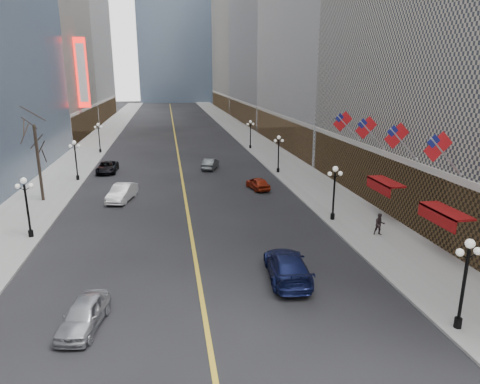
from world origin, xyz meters
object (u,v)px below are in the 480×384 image
object	(u,v)px
streetlamp_east_0	(465,275)
streetlamp_west_3	(99,135)
car_nb_mid	(122,193)
car_sb_mid	(258,183)
streetlamp_west_1	(26,201)
car_nb_near	(84,315)
streetlamp_east_3	(250,131)
car_sb_near	(287,266)
streetlamp_east_2	(279,150)
car_sb_far	(210,164)
streetlamp_west_2	(76,156)
car_nb_far	(107,167)
streetlamp_east_1	(334,187)

from	to	relation	value
streetlamp_east_0	streetlamp_west_3	size ratio (longest dim) A/B	1.00
car_nb_mid	car_sb_mid	bearing A→B (deg)	22.06
streetlamp_west_1	car_nb_near	size ratio (longest dim) A/B	1.11
streetlamp_east_3	car_sb_near	size ratio (longest dim) A/B	0.80
streetlamp_east_0	car_sb_near	bearing A→B (deg)	135.08
streetlamp_east_2	car_nb_mid	bearing A→B (deg)	-153.44
streetlamp_east_0	streetlamp_west_1	bearing A→B (deg)	145.86
car_sb_far	streetlamp_east_2	bearing A→B (deg)	172.24
streetlamp_east_0	streetlamp_east_3	world-z (taller)	same
streetlamp_east_3	streetlamp_west_1	distance (m)	43.05
streetlamp_west_2	streetlamp_west_3	world-z (taller)	same
car_nb_far	car_nb_mid	bearing A→B (deg)	-75.67
streetlamp_east_0	car_sb_far	world-z (taller)	streetlamp_east_0
streetlamp_east_2	streetlamp_west_2	xyz separation A→B (m)	(-23.60, 0.00, 0.00)
streetlamp_west_3	car_sb_far	bearing A→B (deg)	-42.21
car_nb_near	car_sb_far	distance (m)	35.95
streetlamp_east_2	car_nb_near	bearing A→B (deg)	-119.74
streetlamp_west_3	streetlamp_east_1	bearing A→B (deg)	-56.75
streetlamp_west_1	streetlamp_east_2	bearing A→B (deg)	37.33
streetlamp_east_2	streetlamp_east_3	world-z (taller)	same
streetlamp_east_3	car_sb_far	size ratio (longest dim) A/B	1.08
car_nb_far	car_sb_mid	world-z (taller)	car_nb_far
streetlamp_east_0	car_sb_far	distance (m)	38.75
car_sb_mid	car_sb_near	bearing A→B (deg)	72.34
streetlamp_east_2	car_nb_far	size ratio (longest dim) A/B	0.91
car_nb_far	car_sb_near	size ratio (longest dim) A/B	0.88
streetlamp_west_1	car_sb_far	distance (m)	26.94
car_nb_near	car_sb_near	world-z (taller)	car_sb_near
car_nb_far	car_sb_near	world-z (taller)	car_sb_near
car_nb_far	car_sb_near	xyz separation A→B (m)	(14.23, -31.40, 0.13)
streetlamp_west_1	streetlamp_west_2	distance (m)	18.00
streetlamp_west_2	car_sb_mid	size ratio (longest dim) A/B	1.16
streetlamp_east_0	streetlamp_west_3	world-z (taller)	same
streetlamp_west_3	car_sb_mid	bearing A→B (deg)	-51.99
streetlamp_east_3	car_sb_near	bearing A→B (deg)	-98.22
streetlamp_east_0	car_sb_near	size ratio (longest dim) A/B	0.80
streetlamp_east_2	streetlamp_west_2	distance (m)	23.60
streetlamp_east_2	streetlamp_west_3	distance (m)	29.68
car_nb_near	car_nb_far	bearing A→B (deg)	106.10
streetlamp_west_3	car_nb_mid	xyz separation A→B (m)	(5.77, -26.91, -2.11)
streetlamp_west_3	car_nb_far	xyz separation A→B (m)	(2.80, -14.05, -2.21)
car_sb_mid	streetlamp_east_2	bearing A→B (deg)	-130.52
streetlamp_east_1	car_sb_mid	size ratio (longest dim) A/B	1.16
streetlamp_west_2	car_nb_far	distance (m)	5.32
streetlamp_east_0	streetlamp_west_1	size ratio (longest dim) A/B	1.00
streetlamp_west_3	car_sb_far	xyz separation A→B (m)	(15.60, -14.15, -2.21)
streetlamp_west_1	car_nb_near	xyz separation A→B (m)	(6.00, -12.79, -2.21)
streetlamp_east_3	streetlamp_west_1	size ratio (longest dim) A/B	1.00
car_nb_near	car_sb_near	bearing A→B (deg)	27.71
car_nb_near	streetlamp_west_1	bearing A→B (deg)	125.97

